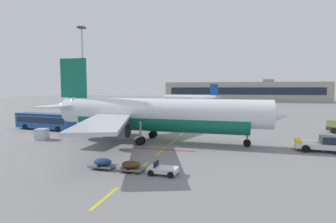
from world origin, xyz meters
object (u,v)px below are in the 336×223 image
(pushback_tug, at_px, (324,144))
(uld_cargo_container, at_px, (42,134))
(airliner_mid_left, at_px, (190,99))
(baggage_train, at_px, (131,166))
(airliner_foreground, at_px, (156,114))
(apron_shuttle_bus, at_px, (46,120))
(apron_light_mast_near, at_px, (82,61))

(pushback_tug, distance_m, uld_cargo_container, 38.66)
(airliner_mid_left, xyz_separation_m, uld_cargo_container, (-8.96, -78.38, -2.20))
(baggage_train, bearing_deg, airliner_foreground, 97.50)
(apron_shuttle_bus, bearing_deg, baggage_train, -37.32)
(airliner_foreground, relative_size, apron_shuttle_bus, 2.84)
(airliner_foreground, bearing_deg, apron_shuttle_bus, 166.86)
(airliner_foreground, relative_size, uld_cargo_container, 18.03)
(apron_light_mast_near, bearing_deg, uld_cargo_container, -67.78)
(airliner_foreground, xyz_separation_m, pushback_tug, (21.42, -0.34, -3.05))
(apron_shuttle_bus, bearing_deg, airliner_foreground, -13.14)
(airliner_mid_left, bearing_deg, apron_light_mast_near, -115.44)
(baggage_train, height_order, uld_cargo_container, uld_cargo_container)
(airliner_foreground, xyz_separation_m, apron_shuttle_bus, (-23.12, 5.40, -2.20))
(airliner_foreground, distance_m, uld_cargo_container, 17.66)
(airliner_mid_left, relative_size, apron_light_mast_near, 1.09)
(airliner_foreground, height_order, apron_shuttle_bus, airliner_foreground)
(airliner_foreground, distance_m, baggage_train, 14.13)
(apron_shuttle_bus, xyz_separation_m, apron_light_mast_near, (-7.14, 23.95, 13.39))
(airliner_foreground, xyz_separation_m, apron_light_mast_near, (-30.26, 29.35, 11.20))
(pushback_tug, height_order, uld_cargo_container, pushback_tug)
(uld_cargo_container, bearing_deg, airliner_foreground, 8.88)
(baggage_train, distance_m, uld_cargo_container, 21.87)
(airliner_foreground, bearing_deg, baggage_train, -82.50)
(airliner_mid_left, relative_size, baggage_train, 3.05)
(baggage_train, relative_size, apron_light_mast_near, 0.36)
(apron_shuttle_bus, xyz_separation_m, baggage_train, (24.91, -18.99, -1.23))
(apron_light_mast_near, bearing_deg, pushback_tug, -29.88)
(airliner_mid_left, xyz_separation_m, apron_light_mast_near, (-22.05, -46.35, 12.15))
(airliner_foreground, distance_m, airliner_mid_left, 76.15)
(pushback_tug, xyz_separation_m, uld_cargo_container, (-38.59, -2.34, -0.10))
(baggage_train, bearing_deg, apron_light_mast_near, 126.74)
(airliner_mid_left, distance_m, apron_light_mast_near, 52.74)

